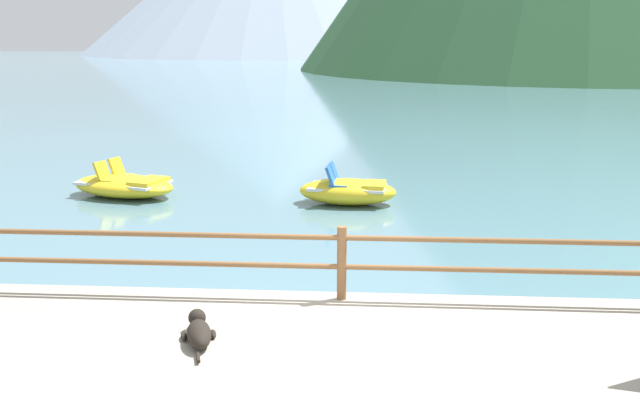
{
  "coord_description": "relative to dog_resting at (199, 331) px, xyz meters",
  "views": [
    {
      "loc": [
        0.36,
        -7.33,
        3.71
      ],
      "look_at": [
        -0.52,
        5.0,
        0.9
      ],
      "focal_mm": 41.46,
      "sensor_mm": 36.0,
      "label": 1
    }
  ],
  "objects": [
    {
      "name": "dog_resting",
      "position": [
        0.0,
        0.0,
        0.0
      ],
      "size": [
        0.48,
        1.06,
        0.26
      ],
      "color": "black",
      "rests_on": "promenade_dock"
    },
    {
      "name": "ground_plane",
      "position": [
        1.5,
        39.9,
        -0.52
      ],
      "size": [
        200.0,
        200.0,
        0.0
      ],
      "primitive_type": "plane",
      "color": "slate"
    },
    {
      "name": "pedal_boat_1",
      "position": [
        -3.84,
        8.89,
        -0.26
      ],
      "size": [
        2.82,
        2.05,
        0.84
      ],
      "color": "yellow",
      "rests_on": "ground"
    },
    {
      "name": "pedal_boat_3",
      "position": [
        1.35,
        8.48,
        -0.22
      ],
      "size": [
        2.24,
        1.33,
        0.89
      ],
      "color": "yellow",
      "rests_on": "ground"
    },
    {
      "name": "dock_railing",
      "position": [
        1.5,
        1.45,
        0.46
      ],
      "size": [
        23.92,
        0.12,
        0.95
      ],
      "color": "brown",
      "rests_on": "promenade_dock"
    }
  ]
}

